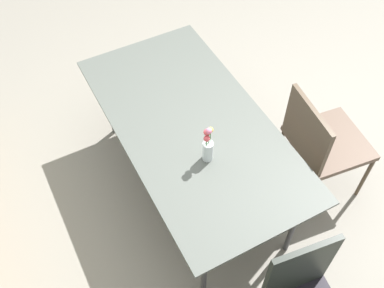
% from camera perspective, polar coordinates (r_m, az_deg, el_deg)
% --- Properties ---
extents(ground_plane, '(12.00, 12.00, 0.00)m').
position_cam_1_polar(ground_plane, '(3.55, -0.88, -4.01)').
color(ground_plane, gray).
extents(dining_table, '(1.83, 0.93, 0.72)m').
position_cam_1_polar(dining_table, '(2.95, 0.00, 2.09)').
color(dining_table, '#4C514C').
rests_on(dining_table, ground).
extents(chair_near_left, '(0.55, 0.55, 0.91)m').
position_cam_1_polar(chair_near_left, '(3.20, 15.99, 0.42)').
color(chair_near_left, brown).
rests_on(chair_near_left, ground).
extents(flower_vase, '(0.07, 0.07, 0.28)m').
position_cam_1_polar(flower_vase, '(2.66, 2.02, -0.24)').
color(flower_vase, silver).
rests_on(flower_vase, dining_table).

